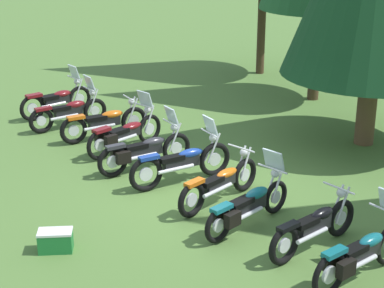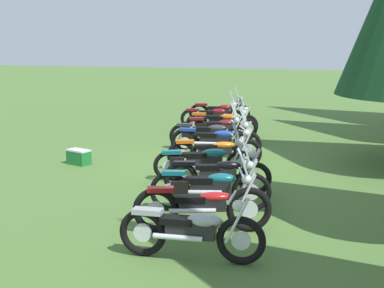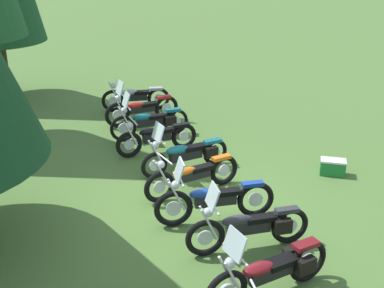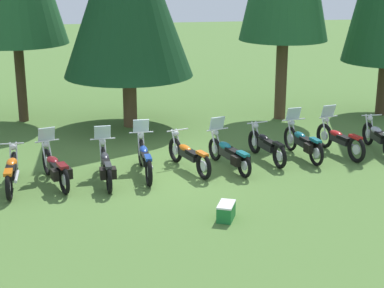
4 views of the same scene
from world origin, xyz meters
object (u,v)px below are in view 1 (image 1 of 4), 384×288
motorcycle_5 (183,162)px  motorcycle_3 (124,133)px  motorcycle_8 (315,226)px  motorcycle_2 (105,122)px  motorcycle_4 (144,151)px  picnic_cooler (56,241)px  motorcycle_7 (248,205)px  motorcycle_6 (220,183)px  motorcycle_9 (361,253)px  motorcycle_0 (57,100)px  motorcycle_1 (70,111)px

motorcycle_5 → motorcycle_3: bearing=97.3°
motorcycle_3 → motorcycle_8: motorcycle_3 is taller
motorcycle_5 → motorcycle_8: motorcycle_5 is taller
motorcycle_5 → motorcycle_2: bearing=95.8°
motorcycle_2 → motorcycle_4: 2.39m
picnic_cooler → motorcycle_3: bearing=143.5°
motorcycle_3 → motorcycle_7: (4.72, 0.51, -0.02)m
motorcycle_6 → picnic_cooler: size_ratio=3.34×
motorcycle_5 → motorcycle_9: bearing=-83.1°
motorcycle_8 → motorcycle_6: bearing=89.6°
motorcycle_6 → picnic_cooler: motorcycle_6 is taller
motorcycle_2 → motorcycle_9: bearing=-83.1°
motorcycle_0 → motorcycle_9: 10.76m
motorcycle_9 → picnic_cooler: 5.13m
motorcycle_1 → motorcycle_3: (2.35, 0.61, 0.02)m
motorcycle_7 → picnic_cooler: (-0.82, -3.40, -0.27)m
motorcycle_9 → motorcycle_4: bearing=91.0°
motorcycle_7 → motorcycle_3: bearing=78.7°
motorcycle_1 → motorcycle_9: size_ratio=0.99×
motorcycle_9 → motorcycle_0: bearing=88.8°
motorcycle_0 → motorcycle_4: size_ratio=0.94×
motorcycle_2 → motorcycle_6: same height
motorcycle_2 → motorcycle_6: size_ratio=1.05×
motorcycle_9 → motorcycle_2: bearing=88.0°
motorcycle_7 → motorcycle_9: bearing=-92.9°
motorcycle_2 → motorcycle_4: (2.39, 0.04, 0.02)m
motorcycle_3 → motorcycle_8: (5.95, 1.11, -0.03)m
motorcycle_3 → motorcycle_6: size_ratio=0.99×
motorcycle_7 → motorcycle_9: size_ratio=0.99×
motorcycle_3 → motorcycle_4: 1.30m
motorcycle_3 → motorcycle_9: bearing=-99.4°
motorcycle_4 → motorcycle_8: size_ratio=1.07×
motorcycle_4 → motorcycle_7: 3.47m
motorcycle_4 → motorcycle_9: (5.78, 1.18, 0.01)m
motorcycle_5 → motorcycle_0: bearing=97.5°
motorcycle_4 → motorcycle_8: (4.65, 1.15, -0.03)m
motorcycle_5 → motorcycle_8: bearing=-80.7°
motorcycle_2 → motorcycle_0: bearing=100.3°
motorcycle_6 → motorcycle_0: bearing=79.8°
motorcycle_1 → motorcycle_2: 1.37m
motorcycle_3 → picnic_cooler: size_ratio=3.31×
motorcycle_8 → motorcycle_4: bearing=91.2°
motorcycle_1 → motorcycle_8: motorcycle_1 is taller
motorcycle_1 → motorcycle_3: bearing=-82.2°
motorcycle_1 → motorcycle_7: bearing=-87.8°
motorcycle_0 → motorcycle_9: size_ratio=0.98×
motorcycle_4 → motorcycle_9: size_ratio=1.04×
motorcycle_5 → motorcycle_7: size_ratio=1.10×
motorcycle_1 → motorcycle_4: size_ratio=0.96×
motorcycle_1 → motorcycle_4: bearing=-88.0°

